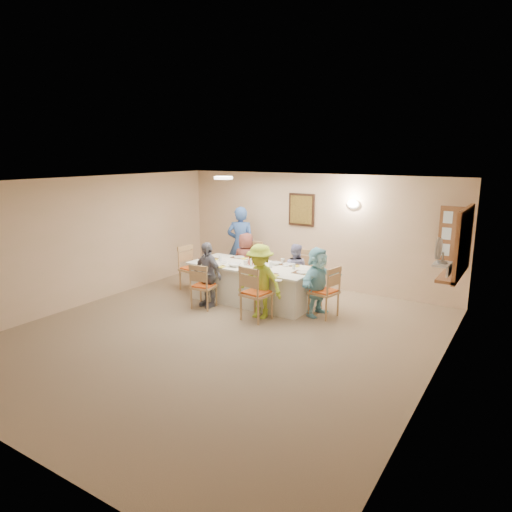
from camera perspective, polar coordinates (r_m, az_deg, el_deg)
The scene contains 49 objects.
ground at distance 7.64m, azimuth -4.38°, elevation -9.87°, with size 7.00×7.00×0.00m, color brown.
room_walls at distance 7.20m, azimuth -4.59°, elevation 1.33°, with size 7.00×7.00×7.00m.
wall_picture at distance 10.25m, azimuth 5.70°, elevation 5.78°, with size 0.62×0.05×0.72m.
wall_sconce at distance 9.73m, azimuth 12.03°, elevation 6.38°, with size 0.26×0.09×0.18m, color white.
ceiling_light at distance 8.87m, azimuth -4.10°, elevation 9.72°, with size 0.36×0.36×0.05m, color white.
serving_hatch at distance 8.24m, azimuth 24.53°, elevation 1.57°, with size 0.06×1.50×1.15m, color #965C36.
hatch_sill at distance 8.36m, azimuth 23.39°, elevation -1.87°, with size 0.30×1.50×0.05m, color #965C36.
shutter_door at distance 9.02m, azimuth 23.58°, elevation 2.53°, with size 0.55×0.04×1.00m, color #965C36.
fan_shelf at distance 6.96m, azimuth 22.24°, elevation -0.95°, with size 0.22×0.36×0.03m, color white.
desk_fan at distance 6.93m, azimuth 22.10°, elevation 0.28°, with size 0.30×0.30×0.28m, color #A5A5A8, non-canonical shape.
dining_table at distance 9.15m, azimuth -0.47°, elevation -3.46°, with size 2.53×1.07×0.76m, color white.
chair_back_left at distance 10.07m, azimuth -0.89°, elevation -1.14°, with size 0.49×0.49×1.03m, color tan, non-canonical shape.
chair_back_right at distance 9.50m, azimuth 5.19°, elevation -2.20°, with size 0.47×0.47×0.98m, color tan, non-canonical shape.
chair_front_left at distance 8.84m, azimuth -6.56°, elevation -3.68°, with size 0.43×0.43×0.89m, color tan, non-canonical shape.
chair_front_right at distance 8.16m, azimuth 0.06°, elevation -4.58°, with size 0.48×0.48×1.01m, color tan, non-canonical shape.
chair_left_end at distance 10.01m, azimuth -7.97°, elevation -1.52°, with size 0.47×0.47×0.97m, color tan, non-canonical shape.
chair_right_end at distance 8.42m, azimuth 8.48°, elevation -4.34°, with size 0.46×0.46×0.96m, color tan, non-canonical shape.
diner_back_left at distance 9.95m, azimuth -1.27°, elevation -0.66°, with size 0.68×0.51×1.25m, color brown.
diner_back_right at distance 9.38m, azimuth 4.87°, elevation -1.89°, with size 0.62×0.52×1.14m, color #9390C3.
diner_front_left at distance 8.88m, azimuth -6.11°, elevation -2.31°, with size 0.79×0.46×1.27m, color slate.
diner_front_right at distance 8.20m, azimuth 0.51°, elevation -3.20°, with size 0.88×0.51×1.36m, color #B0CF30.
diner_right_end at distance 8.42m, azimuth 7.71°, elevation -3.17°, with size 0.55×1.23×1.28m, color #92E2F6.
caregiver at distance 10.52m, azimuth -1.92°, elevation 1.47°, with size 0.75×0.64×1.75m, color #3558A1.
placemat_fl at distance 9.05m, azimuth -5.11°, elevation -1.18°, with size 0.32×0.24×0.01m, color #472B19.
plate_fl at distance 9.04m, azimuth -5.11°, elevation -1.12°, with size 0.26×0.26×0.02m, color white.
napkin_fl at distance 8.90m, azimuth -4.38°, elevation -1.36°, with size 0.14×0.14×0.01m, color yellow.
placemat_fr at distance 8.39m, azimuth 1.44°, elevation -2.24°, with size 0.34×0.25×0.01m, color #472B19.
plate_fr at distance 8.39m, azimuth 1.44°, elevation -2.17°, with size 0.25×0.25×0.02m, color white.
napkin_fr at distance 8.26m, azimuth 2.33°, elevation -2.44°, with size 0.13×0.13×0.01m, color yellow.
placemat_bl at distance 9.71m, azimuth -2.12°, elevation -0.18°, with size 0.33×0.24×0.01m, color #472B19.
plate_bl at distance 9.71m, azimuth -2.12°, elevation -0.12°, with size 0.22×0.22×0.01m, color white.
napkin_bl at distance 9.57m, azimuth -1.40°, elevation -0.32°, with size 0.15×0.15×0.01m, color yellow.
placemat_br at distance 9.10m, azimuth 4.14°, elevation -1.07°, with size 0.35×0.26×0.01m, color #472B19.
plate_br at distance 9.10m, azimuth 4.14°, elevation -1.01°, with size 0.25×0.25×0.02m, color white.
napkin_br at distance 8.98m, azimuth 5.00°, elevation -1.24°, with size 0.13×0.13×0.01m, color yellow.
placemat_le at distance 9.67m, azimuth -5.97°, elevation -0.29°, with size 0.37×0.28×0.01m, color #472B19.
plate_le at distance 9.66m, azimuth -5.97°, elevation -0.24°, with size 0.23×0.23×0.01m, color white.
napkin_le at distance 9.52m, azimuth -5.30°, elevation -0.44°, with size 0.14×0.14×0.01m, color yellow.
placemat_re at distance 8.51m, azimuth 5.90°, elevation -2.09°, with size 0.37×0.27×0.01m, color #472B19.
plate_re at distance 8.51m, azimuth 5.90°, elevation -2.03°, with size 0.24×0.24×0.02m, color white.
napkin_re at distance 8.39m, azimuth 6.85°, elevation -2.28°, with size 0.15×0.15×0.01m, color yellow.
teacup_a at distance 9.23m, azimuth -5.51°, elevation -0.66°, with size 0.13×0.13×0.09m, color white.
teacup_b at distance 9.27m, azimuth 3.37°, elevation -0.57°, with size 0.11×0.11×0.08m, color white.
bowl_a at distance 8.94m, azimuth -2.70°, elevation -1.14°, with size 0.29×0.29×0.06m, color white.
bowl_b at distance 9.08m, azimuth 2.49°, elevation -0.92°, with size 0.20×0.20×0.06m, color white.
condiment_ketchup at distance 9.02m, azimuth -0.67°, elevation -0.39°, with size 0.12×0.12×0.24m, color red.
condiment_brown at distance 9.02m, azimuth 0.13°, elevation -0.47°, with size 0.11×0.11×0.22m, color #592617.
condiment_malt at distance 8.97m, azimuth 0.21°, elevation -0.82°, with size 0.12×0.12×0.14m, color #592617.
drinking_glass at distance 9.15m, azimuth -1.09°, elevation -0.63°, with size 0.06×0.06×0.09m, color silver.
Camera 1 is at (4.23, -5.65, 2.94)m, focal length 32.00 mm.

